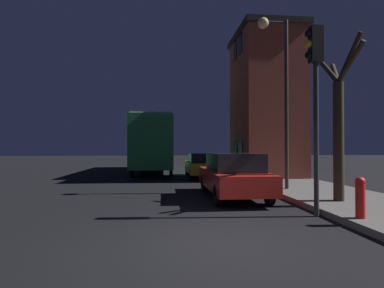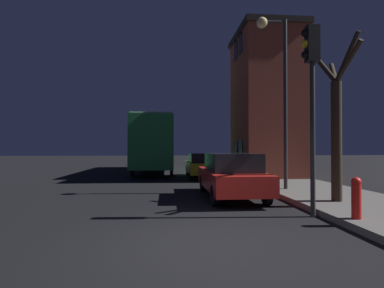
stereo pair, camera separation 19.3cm
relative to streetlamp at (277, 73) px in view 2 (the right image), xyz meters
name	(u,v)px [view 2 (the right image)]	position (x,y,z in m)	size (l,w,h in m)	color
ground_plane	(205,245)	(-3.47, -5.71, -4.52)	(120.00, 120.00, 0.00)	black
brick_building	(266,103)	(1.42, 5.41, -0.31)	(3.41, 4.42, 8.05)	brown
streetlamp	(277,73)	(0.00, 0.00, 0.00)	(1.18, 0.41, 6.46)	#28282B
traffic_light	(311,80)	(-0.58, -3.83, -1.15)	(0.43, 0.24, 4.72)	#28282B
bare_tree	(336,121)	(0.81, -2.58, -2.04)	(0.86, 2.31, 4.70)	#2D2319
bus	(155,141)	(-5.00, 10.45, -2.33)	(2.49, 10.39, 3.69)	#1E6B33
car_near_lane	(231,175)	(-1.96, -0.89, -3.73)	(1.74, 4.49, 1.51)	#B21E19
car_mid_lane	(203,165)	(-2.09, 6.15, -3.79)	(1.70, 4.17, 1.39)	olive
fire_hydrant	(356,197)	(-0.02, -4.73, -3.88)	(0.21, 0.21, 0.91)	red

